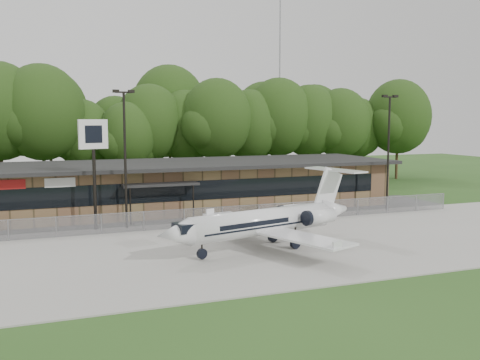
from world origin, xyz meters
name	(u,v)px	position (x,y,z in m)	size (l,w,h in m)	color
ground	(283,286)	(0.00, 0.00, 0.00)	(160.00, 160.00, 0.00)	#2A4E1C
apron	(228,248)	(0.00, 8.00, 0.04)	(64.00, 18.00, 0.08)	#9E9B93
parking_lot	(182,217)	(0.00, 19.50, 0.03)	(50.00, 9.00, 0.06)	#383835
terminal	(169,186)	(0.00, 23.94, 2.18)	(41.00, 11.65, 4.30)	olive
fence	(197,218)	(0.00, 15.00, 0.78)	(46.00, 0.04, 1.52)	gray
treeline	(134,125)	(0.00, 42.00, 7.50)	(72.00, 12.00, 15.00)	#1B3510
radio_mast	(280,89)	(22.00, 48.00, 12.50)	(0.20, 0.20, 25.00)	gray
light_pole_mid	(125,149)	(-5.00, 16.50, 5.98)	(1.55, 0.30, 10.23)	black
light_pole_right	(389,144)	(18.00, 16.50, 5.98)	(1.55, 0.30, 10.23)	black
business_jet	(268,222)	(2.26, 7.02, 1.74)	(14.39, 12.94, 4.87)	silver
pole_sign	(93,146)	(-7.19, 16.80, 6.20)	(2.12, 0.74, 8.10)	black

